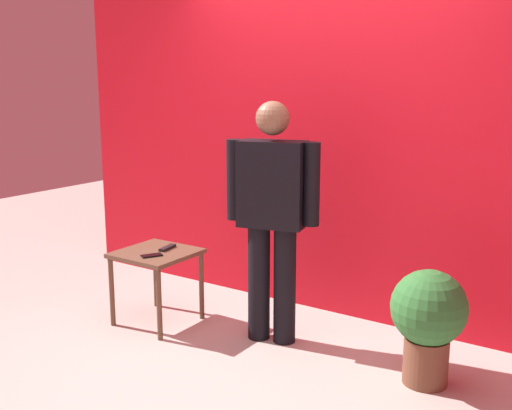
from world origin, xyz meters
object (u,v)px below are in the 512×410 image
object	(u,v)px
potted_plant	(428,317)
standing_person	(272,210)
cell_phone	(152,255)
tv_remote	(167,248)
side_table	(156,262)

from	to	relation	value
potted_plant	standing_person	bearing A→B (deg)	179.07
cell_phone	standing_person	bearing A→B (deg)	50.92
cell_phone	potted_plant	distance (m)	1.90
standing_person	tv_remote	world-z (taller)	standing_person
standing_person	tv_remote	xyz separation A→B (m)	(-0.83, -0.11, -0.36)
cell_phone	potted_plant	xyz separation A→B (m)	(1.87, 0.29, -0.13)
side_table	potted_plant	size ratio (longest dim) A/B	0.78
standing_person	side_table	size ratio (longest dim) A/B	3.01
standing_person	cell_phone	distance (m)	0.93
side_table	tv_remote	world-z (taller)	tv_remote
cell_phone	tv_remote	size ratio (longest dim) A/B	0.85
standing_person	potted_plant	distance (m)	1.18
tv_remote	potted_plant	distance (m)	1.91
cell_phone	side_table	bearing A→B (deg)	148.42
cell_phone	tv_remote	xyz separation A→B (m)	(-0.03, 0.20, 0.01)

